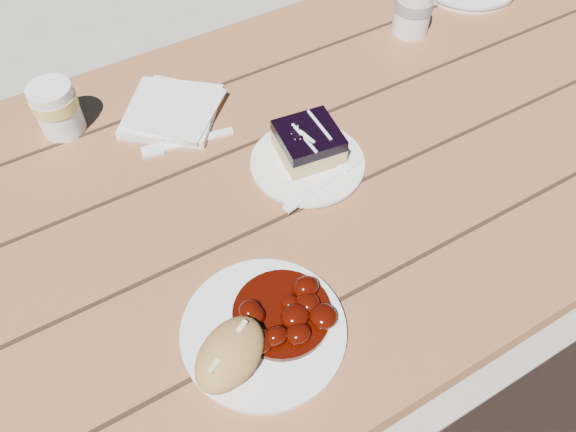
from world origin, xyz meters
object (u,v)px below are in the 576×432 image
dessert_plate (307,164)px  second_cup (57,109)px  blueberry_cake (308,142)px  picnic_table (345,202)px  coffee_cup (413,11)px  bread_roll (230,354)px  main_plate (264,332)px

dessert_plate → second_cup: (-0.31, 0.28, 0.04)m
blueberry_cake → second_cup: second_cup is taller
blueberry_cake → picnic_table: bearing=4.0°
picnic_table → coffee_cup: bearing=36.2°
second_cup → coffee_cup: bearing=-5.9°
bread_roll → second_cup: (-0.05, 0.52, 0.00)m
dessert_plate → coffee_cup: size_ratio=1.99×
picnic_table → bread_roll: bread_roll is taller
picnic_table → coffee_cup: (0.27, 0.20, 0.21)m
main_plate → blueberry_cake: blueberry_cake is taller
main_plate → dessert_plate: main_plate is taller
main_plate → dessert_plate: (0.20, 0.22, -0.00)m
dessert_plate → blueberry_cake: bearing=56.3°
picnic_table → main_plate: main_plate is taller
main_plate → second_cup: size_ratio=2.31×
picnic_table → main_plate: 0.41m
coffee_cup → dessert_plate: bearing=-150.3°
main_plate → dessert_plate: 0.30m
dessert_plate → blueberry_cake: size_ratio=1.71×
dessert_plate → second_cup: size_ratio=1.99×
picnic_table → dessert_plate: (-0.09, -0.01, 0.17)m
second_cup → main_plate: bearing=-77.8°
dessert_plate → second_cup: bearing=138.0°
coffee_cup → second_cup: 0.68m
dessert_plate → blueberry_cake: blueberry_cake is taller
dessert_plate → main_plate: bearing=-132.2°
blueberry_cake → dessert_plate: bearing=-116.2°
picnic_table → main_plate: (-0.30, -0.23, 0.17)m
blueberry_cake → bread_roll: bearing=-128.6°
picnic_table → main_plate: bearing=-141.9°
bread_roll → dessert_plate: 0.36m
blueberry_cake → second_cup: size_ratio=1.16×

